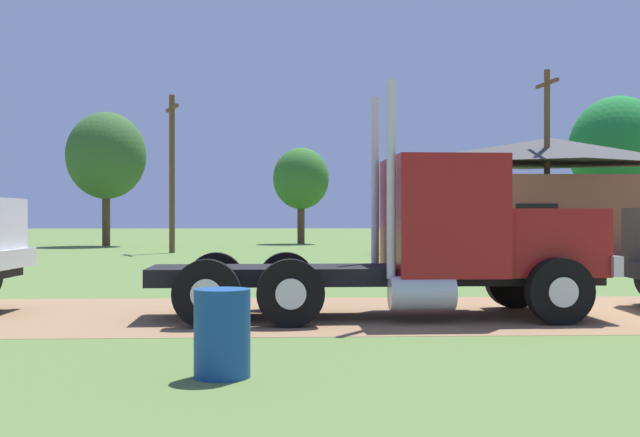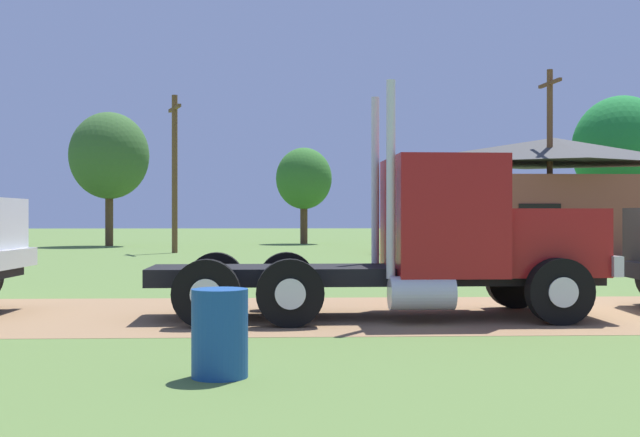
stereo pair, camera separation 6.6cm
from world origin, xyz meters
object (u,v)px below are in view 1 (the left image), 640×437
at_px(utility_pole_near, 172,169).
at_px(utility_pole_far, 547,156).
at_px(truck_foreground_white, 439,241).
at_px(steel_barrel, 222,333).
at_px(shed_building, 551,197).

distance_m(utility_pole_near, utility_pole_far, 16.76).
distance_m(truck_foreground_white, steel_barrel, 6.02).
xyz_separation_m(shed_building, utility_pole_near, (-17.32, 0.52, 1.30)).
bearing_deg(utility_pole_far, shed_building, 66.13).
distance_m(steel_barrel, shed_building, 31.51).
bearing_deg(truck_foreground_white, steel_barrel, -122.75).
distance_m(truck_foreground_white, shed_building, 25.58).
xyz_separation_m(truck_foreground_white, utility_pole_near, (-7.62, 24.15, 2.59)).
xyz_separation_m(truck_foreground_white, utility_pole_far, (9.00, 22.05, 3.05)).
bearing_deg(truck_foreground_white, utility_pole_near, 107.50).
bearing_deg(steel_barrel, shed_building, 65.71).
relative_size(truck_foreground_white, utility_pole_near, 1.04).
relative_size(utility_pole_near, utility_pole_far, 0.89).
relative_size(shed_building, utility_pole_near, 1.55).
bearing_deg(utility_pole_near, utility_pole_far, -7.21).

